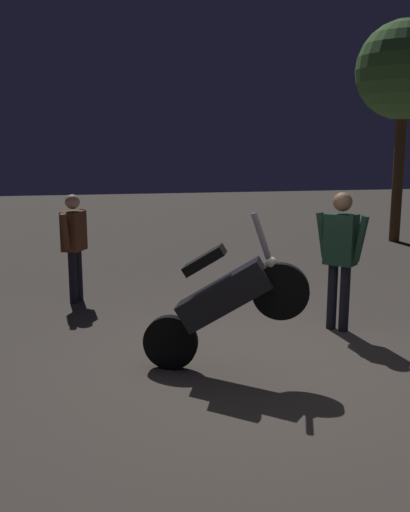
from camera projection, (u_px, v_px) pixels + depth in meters
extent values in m
plane|color=#4C443D|center=(264.00, 369.00, 5.98)|extent=(40.00, 40.00, 0.00)
cylinder|color=black|center=(171.00, 342.00, 5.94)|extent=(0.56, 0.28, 0.56)
cylinder|color=black|center=(281.00, 291.00, 5.66)|extent=(0.56, 0.28, 0.56)
cube|color=black|center=(224.00, 295.00, 5.76)|extent=(1.01, 0.61, 0.76)
cube|color=black|center=(204.00, 260.00, 5.72)|extent=(0.48, 0.37, 0.32)
cylinder|color=gray|center=(261.00, 235.00, 5.59)|extent=(0.21, 0.13, 0.44)
sphere|color=#F2EABF|center=(271.00, 263.00, 5.62)|extent=(0.12, 0.12, 0.12)
cylinder|color=black|center=(78.00, 275.00, 8.48)|extent=(0.12, 0.12, 0.76)
cylinder|color=black|center=(73.00, 277.00, 8.33)|extent=(0.12, 0.12, 0.76)
cube|color=#59331E|center=(74.00, 231.00, 8.28)|extent=(0.38, 0.43, 0.56)
sphere|color=tan|center=(72.00, 202.00, 8.20)|extent=(0.21, 0.21, 0.21)
cylinder|color=#59331E|center=(81.00, 227.00, 8.50)|extent=(0.16, 0.20, 0.51)
cylinder|color=#59331E|center=(65.00, 231.00, 8.05)|extent=(0.16, 0.20, 0.51)
cylinder|color=black|center=(345.00, 298.00, 7.10)|extent=(0.12, 0.12, 0.83)
cylinder|color=black|center=(332.00, 296.00, 7.19)|extent=(0.12, 0.12, 0.83)
cube|color=#1E3F2D|center=(341.00, 239.00, 7.00)|extent=(0.42, 0.43, 0.62)
sphere|color=#9E7251|center=(343.00, 202.00, 6.91)|extent=(0.23, 0.23, 0.23)
cylinder|color=#1E3F2D|center=(360.00, 239.00, 6.86)|extent=(0.19, 0.20, 0.56)
cylinder|color=#1E3F2D|center=(322.00, 235.00, 7.13)|extent=(0.19, 0.20, 0.56)
cylinder|color=#4C331E|center=(398.00, 175.00, 13.22)|extent=(0.24, 0.24, 3.06)
sphere|color=#477A38|center=(405.00, 70.00, 12.77)|extent=(2.14, 2.14, 2.14)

